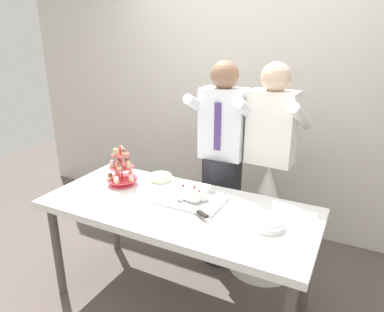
# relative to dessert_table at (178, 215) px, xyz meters

# --- Properties ---
(ground_plane) EXTENTS (8.00, 8.00, 0.00)m
(ground_plane) POSITION_rel_dessert_table_xyz_m (0.00, 0.00, -0.70)
(ground_plane) COLOR #564C47
(rear_wall) EXTENTS (5.20, 0.10, 2.90)m
(rear_wall) POSITION_rel_dessert_table_xyz_m (0.00, 1.38, 0.75)
(rear_wall) COLOR beige
(rear_wall) RESTS_ON ground_plane
(dessert_table) EXTENTS (1.80, 0.80, 0.78)m
(dessert_table) POSITION_rel_dessert_table_xyz_m (0.00, 0.00, 0.00)
(dessert_table) COLOR white
(dessert_table) RESTS_ON ground_plane
(cupcake_stand) EXTENTS (0.23, 0.23, 0.31)m
(cupcake_stand) POSITION_rel_dessert_table_xyz_m (-0.53, 0.10, 0.19)
(cupcake_stand) COLOR #D83F4C
(cupcake_stand) RESTS_ON dessert_table
(main_cake_tray) EXTENTS (0.42, 0.37, 0.12)m
(main_cake_tray) POSITION_rel_dessert_table_xyz_m (0.06, 0.09, 0.12)
(main_cake_tray) COLOR silver
(main_cake_tray) RESTS_ON dessert_table
(plate_stack) EXTENTS (0.20, 0.20, 0.05)m
(plate_stack) POSITION_rel_dessert_table_xyz_m (0.60, -0.00, 0.10)
(plate_stack) COLOR white
(plate_stack) RESTS_ON dessert_table
(round_cake) EXTENTS (0.24, 0.24, 0.06)m
(round_cake) POSITION_rel_dessert_table_xyz_m (-0.31, 0.28, 0.10)
(round_cake) COLOR white
(round_cake) RESTS_ON dessert_table
(person_groom) EXTENTS (0.47, 0.50, 1.66)m
(person_groom) POSITION_rel_dessert_table_xyz_m (0.05, 0.63, 0.05)
(person_groom) COLOR #232328
(person_groom) RESTS_ON ground_plane
(person_bride) EXTENTS (0.56, 0.56, 1.66)m
(person_bride) POSITION_rel_dessert_table_xyz_m (0.42, 0.68, -0.12)
(person_bride) COLOR white
(person_bride) RESTS_ON ground_plane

